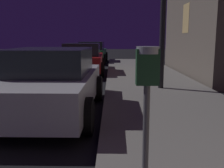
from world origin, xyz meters
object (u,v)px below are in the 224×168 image
(parking_meter, at_px, (147,88))
(car_silver, at_px, (51,82))
(car_green, at_px, (93,52))
(car_red, at_px, (83,59))

(parking_meter, xyz_separation_m, car_silver, (-1.64, 3.45, -0.52))
(car_silver, bearing_deg, car_green, 90.01)
(car_silver, xyz_separation_m, car_red, (0.00, 6.56, 0.00))
(parking_meter, relative_size, car_silver, 0.34)
(car_green, bearing_deg, car_red, -89.98)
(parking_meter, xyz_separation_m, car_green, (-1.64, 15.74, -0.52))
(parking_meter, bearing_deg, car_green, 95.96)
(car_silver, xyz_separation_m, car_green, (-0.00, 12.29, -0.00))
(car_silver, relative_size, car_red, 1.00)
(car_silver, distance_m, car_red, 6.56)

